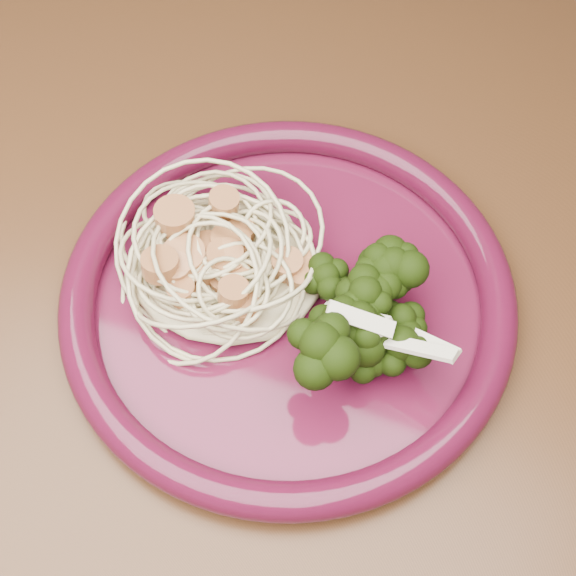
# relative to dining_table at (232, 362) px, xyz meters

# --- Properties ---
(dining_table) EXTENTS (1.20, 0.80, 0.75)m
(dining_table) POSITION_rel_dining_table_xyz_m (0.00, 0.00, 0.00)
(dining_table) COLOR #472814
(dining_table) RESTS_ON ground
(dinner_plate) EXTENTS (0.31, 0.31, 0.02)m
(dinner_plate) POSITION_rel_dining_table_xyz_m (0.04, 0.01, 0.11)
(dinner_plate) COLOR #470D23
(dinner_plate) RESTS_ON dining_table
(spaghetti_pile) EXTENTS (0.14, 0.12, 0.03)m
(spaghetti_pile) POSITION_rel_dining_table_xyz_m (-0.00, 0.01, 0.12)
(spaghetti_pile) COLOR #CABE8D
(spaghetti_pile) RESTS_ON dinner_plate
(scallop_cluster) EXTENTS (0.14, 0.14, 0.04)m
(scallop_cluster) POSITION_rel_dining_table_xyz_m (-0.00, 0.01, 0.16)
(scallop_cluster) COLOR #AF7545
(scallop_cluster) RESTS_ON spaghetti_pile
(broccoli_pile) EXTENTS (0.10, 0.15, 0.05)m
(broccoli_pile) POSITION_rel_dining_table_xyz_m (0.10, 0.00, 0.13)
(broccoli_pile) COLOR black
(broccoli_pile) RESTS_ON dinner_plate
(onion_garnish) EXTENTS (0.07, 0.09, 0.05)m
(onion_garnish) POSITION_rel_dining_table_xyz_m (0.10, 0.00, 0.16)
(onion_garnish) COLOR beige
(onion_garnish) RESTS_ON broccoli_pile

